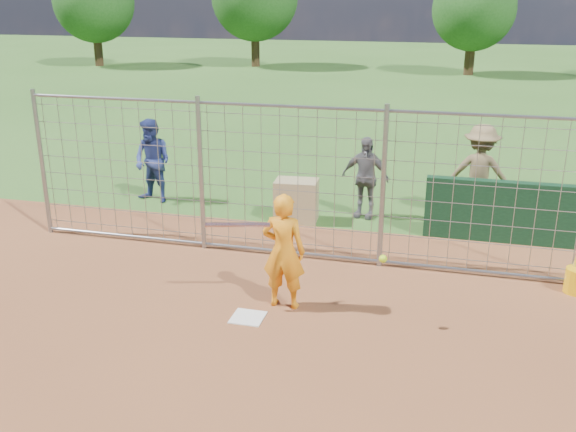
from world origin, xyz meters
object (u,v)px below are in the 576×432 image
(batter, at_px, (284,251))
(bystander_b, at_px, (365,177))
(equipment_bin, at_px, (296,201))
(bystander_a, at_px, (153,161))
(bystander_c, at_px, (480,173))

(batter, relative_size, bystander_b, 1.03)
(batter, xyz_separation_m, bystander_b, (0.54, 4.03, -0.03))
(batter, distance_m, equipment_bin, 3.58)
(bystander_a, relative_size, bystander_b, 1.09)
(batter, distance_m, bystander_b, 4.07)
(batter, height_order, bystander_c, bystander_c)
(bystander_c, distance_m, equipment_bin, 3.51)
(bystander_b, bearing_deg, bystander_c, 21.66)
(batter, bearing_deg, equipment_bin, -78.18)
(bystander_a, height_order, equipment_bin, bystander_a)
(batter, bearing_deg, bystander_b, -96.89)
(batter, height_order, bystander_b, batter)
(equipment_bin, bearing_deg, bystander_a, 168.02)
(bystander_a, height_order, bystander_c, bystander_c)
(equipment_bin, bearing_deg, bystander_b, 19.62)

